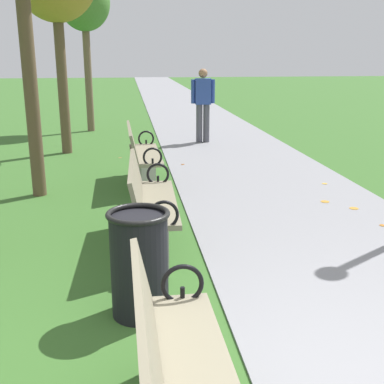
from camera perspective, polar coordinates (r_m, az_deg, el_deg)
The scene contains 8 objects.
paved_walkway at distance 20.33m, azimuth -1.59°, elevation 10.32°, with size 2.78×44.00×0.02m, color gray.
park_bench_1 at distance 2.48m, azimuth -1.50°, elevation -20.82°, with size 0.49×1.61×0.90m.
park_bench_2 at distance 5.09m, azimuth -4.94°, elevation -1.13°, with size 0.52×1.61×0.90m.
park_bench_3 at distance 7.53m, azimuth -5.86°, elevation 4.42°, with size 0.50×1.61×0.90m.
tree_5 at distance 13.14m, azimuth -12.41°, elevation 20.46°, with size 1.26×1.26×3.87m.
pedestrian_walking at distance 11.08m, azimuth 1.28°, elevation 10.46°, with size 0.53×0.24×1.62m.
trash_bin at distance 3.80m, azimuth -6.13°, elevation -8.24°, with size 0.48×0.48×0.84m.
scattered_leaves at distance 5.18m, azimuth 5.02°, elevation -6.37°, with size 5.09×9.31×0.02m.
Camera 1 is at (-0.70, -2.12, 1.97)m, focal length 45.91 mm.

